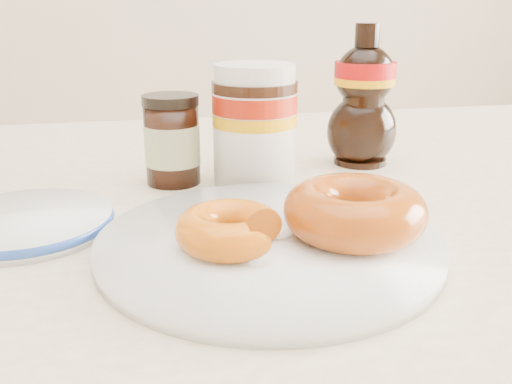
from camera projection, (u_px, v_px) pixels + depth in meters
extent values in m
cube|color=#F6E6BB|center=(271.00, 215.00, 0.60)|extent=(1.40, 0.90, 0.04)
cylinder|color=white|center=(269.00, 243.00, 0.46)|extent=(0.28, 0.28, 0.01)
torus|color=white|center=(269.00, 242.00, 0.46)|extent=(0.28, 0.28, 0.01)
torus|color=#C7560B|center=(229.00, 229.00, 0.44)|extent=(0.09, 0.09, 0.03)
torus|color=#9E3C0A|center=(354.00, 211.00, 0.46)|extent=(0.13, 0.13, 0.04)
cylinder|color=white|center=(255.00, 135.00, 0.63)|extent=(0.09, 0.09, 0.11)
cylinder|color=maroon|center=(255.00, 103.00, 0.62)|extent=(0.09, 0.09, 0.02)
cylinder|color=#D89905|center=(255.00, 119.00, 0.62)|extent=(0.09, 0.09, 0.01)
cylinder|color=black|center=(255.00, 87.00, 0.61)|extent=(0.09, 0.09, 0.01)
cylinder|color=white|center=(255.00, 74.00, 0.61)|extent=(0.09, 0.09, 0.02)
cylinder|color=black|center=(172.00, 144.00, 0.63)|extent=(0.06, 0.06, 0.09)
cylinder|color=beige|center=(172.00, 144.00, 0.63)|extent=(0.06, 0.06, 0.04)
cylinder|color=black|center=(170.00, 100.00, 0.62)|extent=(0.06, 0.06, 0.01)
cylinder|color=white|center=(26.00, 223.00, 0.51)|extent=(0.15, 0.15, 0.02)
torus|color=#1B3D96|center=(26.00, 221.00, 0.51)|extent=(0.15, 0.15, 0.01)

